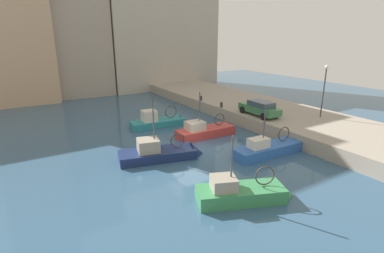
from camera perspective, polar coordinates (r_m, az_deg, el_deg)
water_surface at (r=23.84m, az=-0.03°, el=-4.15°), size 80.00×80.00×0.00m
quay_wall at (r=30.93m, az=18.49°, el=1.15°), size 9.00×56.00×1.20m
fishing_boat_navy at (r=22.04m, az=-5.62°, el=-5.68°), size 6.51×3.28×4.66m
fishing_boat_teal at (r=29.79m, az=-6.00°, el=0.48°), size 6.13×2.37×3.93m
fishing_boat_blue at (r=23.53m, az=14.68°, el=-4.77°), size 6.48×2.03×4.28m
fishing_boat_red at (r=26.76m, az=3.08°, el=-1.46°), size 6.09×2.04×4.81m
fishing_boat_green at (r=17.04m, az=10.09°, el=-13.27°), size 5.74×3.54×4.54m
parked_car_green at (r=29.38m, az=12.77°, el=3.48°), size 1.97×4.44×1.41m
mooring_bollard_south at (r=32.14m, az=5.62°, el=4.16°), size 0.28×0.28×0.55m
mooring_bollard_mid at (r=35.33m, az=1.72°, el=5.42°), size 0.28×0.28×0.55m
quay_streetlamp at (r=30.15m, az=23.95°, el=7.68°), size 0.36×0.36×4.83m
waterfront_building_west_mid at (r=47.81m, az=-21.90°, el=18.47°), size 9.21×7.74×21.39m
waterfront_building_central at (r=45.19m, az=-31.53°, el=18.49°), size 8.86×6.76×23.11m
waterfront_building_east_mid at (r=54.86m, az=-0.76°, el=19.80°), size 7.36×8.31×22.32m
waterfront_building_east at (r=49.75m, az=-9.40°, el=16.55°), size 11.43×6.41×16.59m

